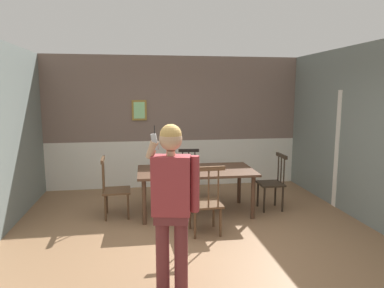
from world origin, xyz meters
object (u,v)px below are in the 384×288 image
object	(u,v)px
person_figure	(172,198)
chair_near_window	(272,183)
chair_by_doorway	(189,175)
chair_opposite_corner	(206,202)
chair_at_table_head	(114,189)
dining_table	(196,174)

from	to	relation	value
person_figure	chair_near_window	bearing A→B (deg)	-119.83
chair_by_doorway	chair_opposite_corner	bearing A→B (deg)	94.61
chair_near_window	chair_by_doorway	distance (m)	1.64
chair_at_table_head	dining_table	bearing A→B (deg)	87.44
chair_opposite_corner	chair_by_doorway	bearing A→B (deg)	86.18
dining_table	chair_at_table_head	bearing A→B (deg)	179.34
chair_near_window	chair_opposite_corner	world-z (taller)	chair_opposite_corner
chair_near_window	chair_at_table_head	bearing A→B (deg)	89.51
chair_by_doorway	chair_at_table_head	world-z (taller)	chair_at_table_head
dining_table	chair_at_table_head	size ratio (longest dim) A/B	1.97
chair_near_window	chair_by_doorway	bearing A→B (deg)	55.98
chair_opposite_corner	person_figure	world-z (taller)	person_figure
person_figure	chair_opposite_corner	bearing A→B (deg)	-102.59
chair_near_window	chair_by_doorway	size ratio (longest dim) A/B	1.05
chair_near_window	person_figure	bearing A→B (deg)	139.21
dining_table	chair_by_doorway	bearing A→B (deg)	89.07
chair_by_doorway	person_figure	world-z (taller)	person_figure
chair_by_doorway	chair_at_table_head	distance (m)	1.65
chair_by_doorway	chair_opposite_corner	size ratio (longest dim) A/B	0.90
chair_at_table_head	chair_opposite_corner	size ratio (longest dim) A/B	0.96
chair_near_window	chair_at_table_head	distance (m)	2.74
dining_table	chair_by_doorway	world-z (taller)	chair_by_doorway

